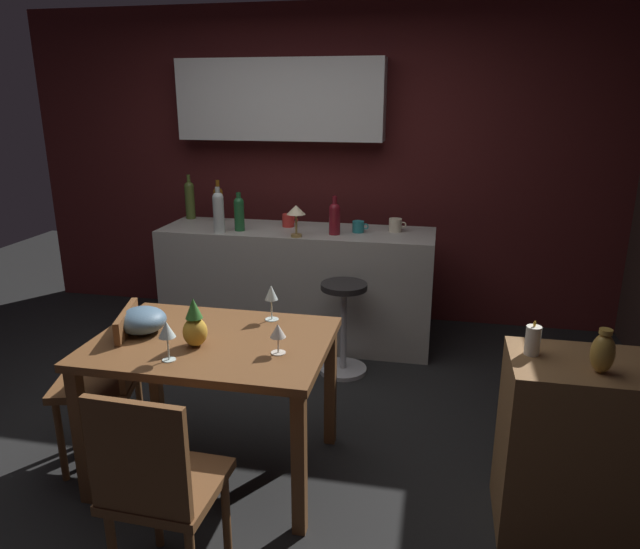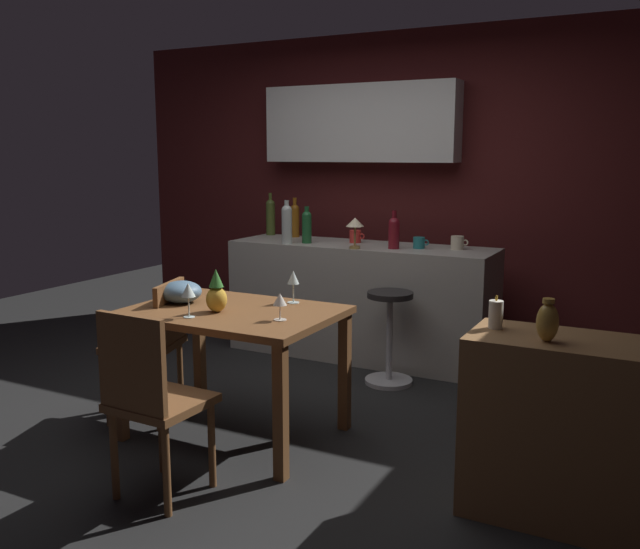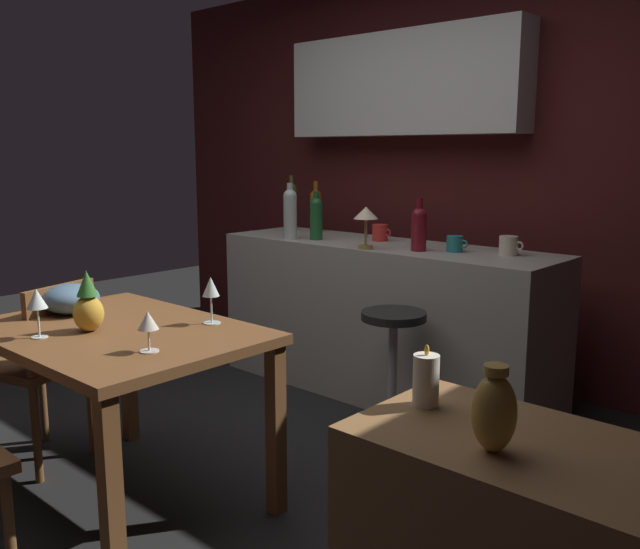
{
  "view_description": "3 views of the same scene",
  "coord_description": "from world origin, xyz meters",
  "px_view_note": "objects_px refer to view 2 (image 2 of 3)",
  "views": [
    {
      "loc": [
        1.01,
        -2.8,
        1.88
      ],
      "look_at": [
        0.4,
        0.16,
        0.95
      ],
      "focal_mm": 32.51,
      "sensor_mm": 36.0,
      "label": 1
    },
    {
      "loc": [
        2.13,
        -3.45,
        1.61
      ],
      "look_at": [
        0.27,
        0.12,
        0.89
      ],
      "focal_mm": 38.55,
      "sensor_mm": 36.0,
      "label": 2
    },
    {
      "loc": [
        2.3,
        -1.73,
        1.43
      ],
      "look_at": [
        0.53,
        0.23,
        0.95
      ],
      "focal_mm": 38.04,
      "sensor_mm": 36.0,
      "label": 3
    }
  ],
  "objects_px": {
    "pineapple_centerpiece": "(216,294)",
    "chair_by_doorway": "(151,397)",
    "sideboard_cabinet": "(596,435)",
    "wine_bottle_clear": "(287,222)",
    "counter_lamp": "(355,225)",
    "wine_glass_center": "(188,291)",
    "wine_glass_left": "(280,300)",
    "wine_bottle_amber": "(295,219)",
    "wine_bottle_ruby": "(394,231)",
    "fruit_bowl": "(181,292)",
    "wine_bottle_olive": "(271,215)",
    "cup_teal": "(419,243)",
    "pillar_candle_tall": "(496,314)",
    "vase_brass": "(548,322)",
    "chair_near_window": "(153,341)",
    "dining_table": "(233,326)",
    "wine_glass_right": "(293,279)",
    "bar_stool": "(389,335)",
    "cup_cream": "(457,243)",
    "cup_red": "(355,236)",
    "wine_bottle_green": "(307,225)"
  },
  "relations": [
    {
      "from": "bar_stool",
      "to": "wine_glass_left",
      "type": "height_order",
      "value": "wine_glass_left"
    },
    {
      "from": "cup_cream",
      "to": "vase_brass",
      "type": "relative_size",
      "value": 0.71
    },
    {
      "from": "fruit_bowl",
      "to": "wine_bottle_ruby",
      "type": "distance_m",
      "value": 1.8
    },
    {
      "from": "dining_table",
      "to": "wine_glass_right",
      "type": "bearing_deg",
      "value": 54.52
    },
    {
      "from": "cup_cream",
      "to": "wine_bottle_clear",
      "type": "bearing_deg",
      "value": -166.82
    },
    {
      "from": "chair_near_window",
      "to": "fruit_bowl",
      "type": "relative_size",
      "value": 3.53
    },
    {
      "from": "pillar_candle_tall",
      "to": "wine_bottle_olive",
      "type": "bearing_deg",
      "value": 140.29
    },
    {
      "from": "sideboard_cabinet",
      "to": "wine_bottle_olive",
      "type": "xyz_separation_m",
      "value": [
        -2.91,
        2.07,
        0.66
      ]
    },
    {
      "from": "pineapple_centerpiece",
      "to": "wine_bottle_ruby",
      "type": "height_order",
      "value": "wine_bottle_ruby"
    },
    {
      "from": "chair_by_doorway",
      "to": "pillar_candle_tall",
      "type": "relative_size",
      "value": 5.93
    },
    {
      "from": "pineapple_centerpiece",
      "to": "chair_by_doorway",
      "type": "bearing_deg",
      "value": -78.78
    },
    {
      "from": "cup_teal",
      "to": "pillar_candle_tall",
      "type": "bearing_deg",
      "value": -60.9
    },
    {
      "from": "dining_table",
      "to": "vase_brass",
      "type": "distance_m",
      "value": 1.75
    },
    {
      "from": "counter_lamp",
      "to": "sideboard_cabinet",
      "type": "bearing_deg",
      "value": -40.46
    },
    {
      "from": "fruit_bowl",
      "to": "cup_red",
      "type": "relative_size",
      "value": 1.91
    },
    {
      "from": "vase_brass",
      "to": "chair_near_window",
      "type": "bearing_deg",
      "value": 176.57
    },
    {
      "from": "pineapple_centerpiece",
      "to": "pillar_candle_tall",
      "type": "bearing_deg",
      "value": 1.56
    },
    {
      "from": "wine_glass_center",
      "to": "wine_glass_left",
      "type": "bearing_deg",
      "value": 20.47
    },
    {
      "from": "wine_glass_left",
      "to": "vase_brass",
      "type": "distance_m",
      "value": 1.36
    },
    {
      "from": "wine_bottle_olive",
      "to": "wine_glass_right",
      "type": "bearing_deg",
      "value": -54.74
    },
    {
      "from": "chair_near_window",
      "to": "pillar_candle_tall",
      "type": "height_order",
      "value": "pillar_candle_tall"
    },
    {
      "from": "bar_stool",
      "to": "cup_red",
      "type": "xyz_separation_m",
      "value": [
        -0.55,
        0.6,
        0.6
      ]
    },
    {
      "from": "pillar_candle_tall",
      "to": "counter_lamp",
      "type": "bearing_deg",
      "value": 132.24
    },
    {
      "from": "wine_bottle_amber",
      "to": "wine_glass_left",
      "type": "bearing_deg",
      "value": -62.32
    },
    {
      "from": "chair_by_doorway",
      "to": "wine_bottle_ruby",
      "type": "height_order",
      "value": "wine_bottle_ruby"
    },
    {
      "from": "chair_by_doorway",
      "to": "vase_brass",
      "type": "bearing_deg",
      "value": 21.18
    },
    {
      "from": "sideboard_cabinet",
      "to": "pillar_candle_tall",
      "type": "height_order",
      "value": "pillar_candle_tall"
    },
    {
      "from": "sideboard_cabinet",
      "to": "wine_glass_center",
      "type": "bearing_deg",
      "value": -174.94
    },
    {
      "from": "bar_stool",
      "to": "counter_lamp",
      "type": "distance_m",
      "value": 0.88
    },
    {
      "from": "wine_glass_left",
      "to": "pillar_candle_tall",
      "type": "bearing_deg",
      "value": 2.26
    },
    {
      "from": "dining_table",
      "to": "wine_glass_center",
      "type": "relative_size",
      "value": 6.15
    },
    {
      "from": "cup_cream",
      "to": "wine_bottle_olive",
      "type": "bearing_deg",
      "value": 175.18
    },
    {
      "from": "pineapple_centerpiece",
      "to": "wine_bottle_amber",
      "type": "height_order",
      "value": "wine_bottle_amber"
    },
    {
      "from": "chair_by_doorway",
      "to": "counter_lamp",
      "type": "relative_size",
      "value": 3.92
    },
    {
      "from": "chair_by_doorway",
      "to": "counter_lamp",
      "type": "distance_m",
      "value": 2.4
    },
    {
      "from": "wine_bottle_clear",
      "to": "counter_lamp",
      "type": "distance_m",
      "value": 0.6
    },
    {
      "from": "dining_table",
      "to": "wine_glass_left",
      "type": "height_order",
      "value": "wine_glass_left"
    },
    {
      "from": "wine_glass_right",
      "to": "pillar_candle_tall",
      "type": "height_order",
      "value": "pillar_candle_tall"
    },
    {
      "from": "cup_teal",
      "to": "pillar_candle_tall",
      "type": "relative_size",
      "value": 0.79
    },
    {
      "from": "wine_glass_center",
      "to": "wine_bottle_ruby",
      "type": "bearing_deg",
      "value": 78.09
    },
    {
      "from": "wine_glass_left",
      "to": "wine_bottle_ruby",
      "type": "bearing_deg",
      "value": 91.85
    },
    {
      "from": "chair_by_doorway",
      "to": "wine_bottle_olive",
      "type": "relative_size",
      "value": 2.49
    },
    {
      "from": "chair_near_window",
      "to": "wine_glass_left",
      "type": "bearing_deg",
      "value": -3.6
    },
    {
      "from": "wine_bottle_ruby",
      "to": "wine_bottle_green",
      "type": "bearing_deg",
      "value": -178.27
    },
    {
      "from": "cup_cream",
      "to": "cup_red",
      "type": "relative_size",
      "value": 1.03
    },
    {
      "from": "wine_glass_left",
      "to": "wine_bottle_ruby",
      "type": "distance_m",
      "value": 1.76
    },
    {
      "from": "wine_bottle_ruby",
      "to": "pillar_candle_tall",
      "type": "xyz_separation_m",
      "value": [
        1.17,
        -1.71,
        -0.15
      ]
    },
    {
      "from": "wine_glass_left",
      "to": "wine_bottle_amber",
      "type": "bearing_deg",
      "value": 117.68
    },
    {
      "from": "sideboard_cabinet",
      "to": "wine_bottle_clear",
      "type": "bearing_deg",
      "value": 146.8
    },
    {
      "from": "fruit_bowl",
      "to": "wine_bottle_olive",
      "type": "distance_m",
      "value": 2.08
    }
  ]
}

